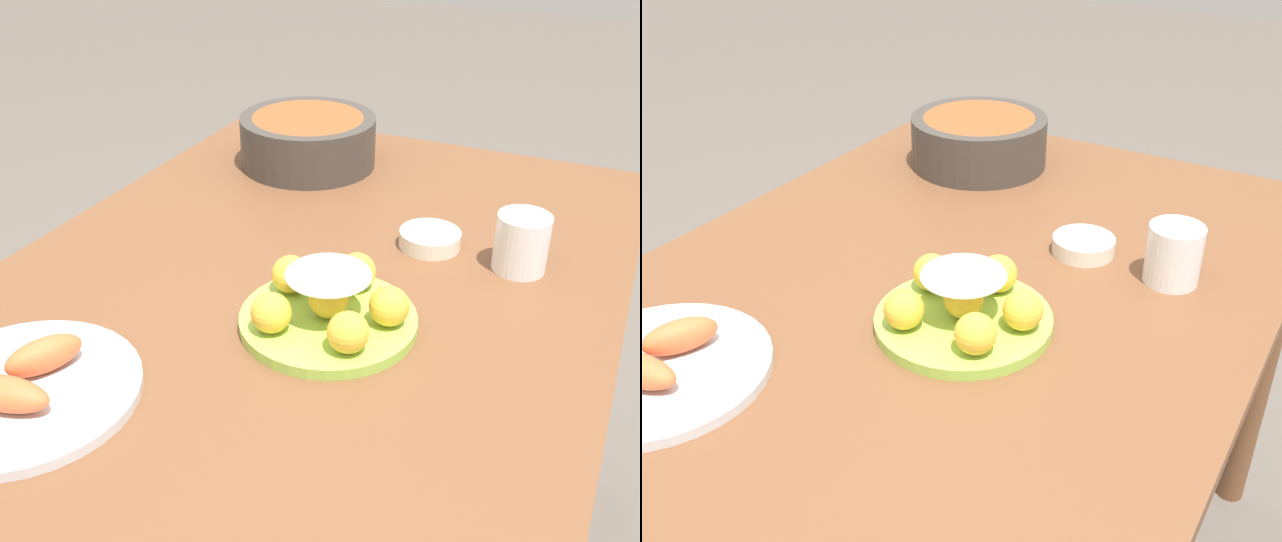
{
  "view_description": "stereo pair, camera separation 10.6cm",
  "coord_description": "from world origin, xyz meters",
  "views": [
    {
      "loc": [
        -0.9,
        -0.42,
        1.34
      ],
      "look_at": [
        -0.07,
        -0.04,
        0.81
      ],
      "focal_mm": 42.0,
      "sensor_mm": 36.0,
      "label": 1
    },
    {
      "loc": [
        -0.85,
        -0.52,
        1.34
      ],
      "look_at": [
        -0.07,
        -0.04,
        0.81
      ],
      "focal_mm": 42.0,
      "sensor_mm": 36.0,
      "label": 2
    }
  ],
  "objects": [
    {
      "name": "dining_table",
      "position": [
        0.0,
        0.0,
        0.66
      ],
      "size": [
        1.21,
        0.9,
        0.77
      ],
      "color": "brown",
      "rests_on": "ground_plane"
    },
    {
      "name": "cake_plate",
      "position": [
        -0.13,
        -0.09,
        0.8
      ],
      "size": [
        0.24,
        0.24,
        0.09
      ],
      "color": "#99CC4C",
      "rests_on": "dining_table"
    },
    {
      "name": "serving_bowl",
      "position": [
        0.38,
        0.19,
        0.82
      ],
      "size": [
        0.27,
        0.27,
        0.1
      ],
      "color": "#3D3833",
      "rests_on": "dining_table"
    },
    {
      "name": "sauce_bowl",
      "position": [
        0.14,
        -0.14,
        0.78
      ],
      "size": [
        0.1,
        0.1,
        0.03
      ],
      "color": "silver",
      "rests_on": "dining_table"
    },
    {
      "name": "seafood_platter",
      "position": [
        -0.42,
        0.18,
        0.78
      ],
      "size": [
        0.28,
        0.28,
        0.06
      ],
      "color": "silver",
      "rests_on": "dining_table"
    },
    {
      "name": "cup_near",
      "position": [
        0.13,
        -0.29,
        0.81
      ],
      "size": [
        0.08,
        0.08,
        0.09
      ],
      "color": "white",
      "rests_on": "dining_table"
    }
  ]
}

